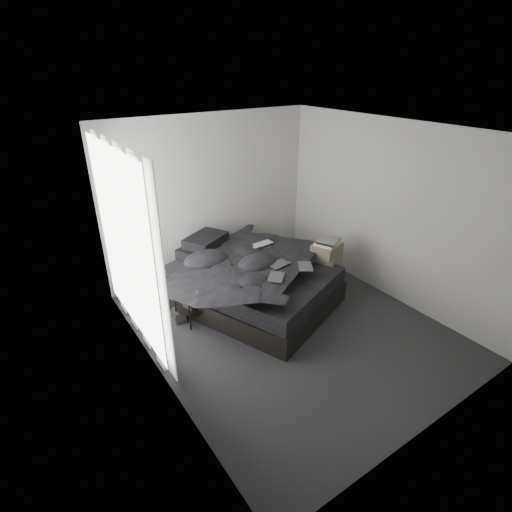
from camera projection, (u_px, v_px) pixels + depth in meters
floor at (289, 326)px, 5.48m from camera, size 3.60×4.20×0.01m
ceiling at (297, 130)px, 4.34m from camera, size 3.60×4.20×0.01m
wall_back at (211, 196)px, 6.47m from camera, size 3.60×0.01×2.60m
wall_front at (449, 323)px, 3.35m from camera, size 3.60×0.01×2.60m
wall_left at (152, 280)px, 4.01m from camera, size 0.01×4.20×2.60m
wall_right at (389, 212)px, 5.81m from camera, size 0.01×4.20×2.60m
window_left at (125, 244)px, 4.66m from camera, size 0.02×2.00×2.30m
curtain_left at (130, 249)px, 4.72m from camera, size 0.06×2.12×2.48m
bed at (251, 292)px, 5.98m from camera, size 2.44×2.76×0.31m
mattress at (251, 276)px, 5.86m from camera, size 2.36×2.68×0.24m
duvet at (254, 262)px, 5.72m from camera, size 2.28×2.44×0.27m
pillow_lower at (202, 250)px, 6.19m from camera, size 0.81×0.68×0.16m
pillow_upper at (206, 240)px, 6.17m from camera, size 0.78×0.69×0.14m
laptop at (264, 241)px, 6.02m from camera, size 0.38×0.26×0.03m
comic_a at (276, 271)px, 5.17m from camera, size 0.34×0.34×0.01m
comic_b at (279, 258)px, 5.50m from camera, size 0.32×0.23×0.01m
comic_c at (306, 260)px, 5.43m from camera, size 0.32×0.35×0.01m
side_stand at (190, 299)px, 5.44m from camera, size 0.47×0.47×0.70m
papers at (189, 277)px, 5.29m from camera, size 0.33×0.30×0.01m
floor_books at (180, 315)px, 5.58m from camera, size 0.19×0.24×0.15m
box_lower at (324, 280)px, 6.27m from camera, size 0.58×0.52×0.35m
box_mid at (327, 263)px, 6.13m from camera, size 0.55×0.50×0.27m
box_upper at (327, 250)px, 6.02m from camera, size 0.51×0.45×0.19m
art_book_white at (328, 243)px, 5.98m from camera, size 0.44×0.40×0.04m
art_book_snake at (329, 241)px, 5.97m from camera, size 0.44×0.41×0.03m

